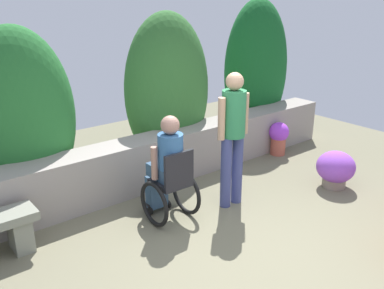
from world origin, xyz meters
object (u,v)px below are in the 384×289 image
flower_pot_red_accent (279,137)px  flower_pot_small_foreground (335,169)px  person_in_wheelchair (168,172)px  person_standing_companion (233,131)px

flower_pot_red_accent → flower_pot_small_foreground: size_ratio=1.05×
person_in_wheelchair → person_standing_companion: 0.96m
person_standing_companion → flower_pot_small_foreground: size_ratio=3.22×
person_in_wheelchair → flower_pot_red_accent: (2.75, 0.60, -0.30)m
person_in_wheelchair → flower_pot_small_foreground: (2.38, -0.76, -0.35)m
person_in_wheelchair → flower_pot_small_foreground: size_ratio=2.45×
person_standing_companion → flower_pot_small_foreground: 1.78m
person_standing_companion → flower_pot_red_accent: bearing=26.3°
person_in_wheelchair → flower_pot_red_accent: person_in_wheelchair is taller
flower_pot_small_foreground → person_standing_companion: bearing=160.1°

